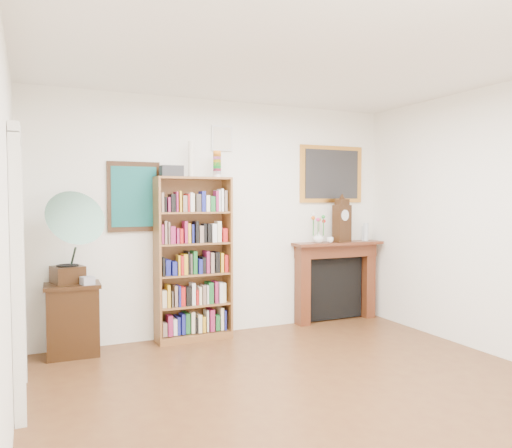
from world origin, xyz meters
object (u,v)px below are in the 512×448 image
at_px(mantel_clock, 342,221).
at_px(flower_vase, 318,237).
at_px(cd_stack, 87,281).
at_px(gramophone, 68,233).
at_px(teacup, 330,240).
at_px(bookshelf, 193,249).
at_px(side_cabinet, 73,320).
at_px(bottle_right, 364,233).
at_px(fireplace, 335,275).
at_px(bottle_left, 366,232).

distance_m(mantel_clock, flower_vase, 0.41).
bearing_deg(cd_stack, gramophone, 175.22).
bearing_deg(mantel_clock, cd_stack, 166.30).
bearing_deg(teacup, gramophone, -177.80).
relative_size(bookshelf, side_cabinet, 2.87).
relative_size(bookshelf, mantel_clock, 3.83).
height_order(side_cabinet, gramophone, gramophone).
bearing_deg(bottle_right, flower_vase, -175.58).
height_order(fireplace, bottle_left, bottle_left).
xyz_separation_m(gramophone, bottle_right, (3.79, 0.21, -0.13)).
bearing_deg(bottle_left, gramophone, -177.32).
relative_size(bookshelf, teacup, 23.38).
xyz_separation_m(teacup, bottle_left, (0.61, 0.06, 0.08)).
height_order(cd_stack, mantel_clock, mantel_clock).
bearing_deg(flower_vase, bottle_right, 4.42).
bearing_deg(bookshelf, bottle_left, 0.54).
distance_m(side_cabinet, gramophone, 0.92).
height_order(gramophone, teacup, gramophone).
relative_size(cd_stack, bottle_left, 0.50).
height_order(bookshelf, gramophone, bookshelf).
bearing_deg(cd_stack, mantel_clock, 3.08).
bearing_deg(side_cabinet, bottle_left, 3.52).
height_order(flower_vase, teacup, flower_vase).
bearing_deg(teacup, side_cabinet, -179.60).
xyz_separation_m(bookshelf, bottle_right, (2.44, 0.07, 0.11)).
bearing_deg(bottle_left, teacup, -174.84).
distance_m(fireplace, bottle_right, 0.70).
xyz_separation_m(bookshelf, bottle_left, (2.44, 0.03, 0.13)).
xyz_separation_m(fireplace, bottle_right, (0.45, -0.01, 0.54)).
distance_m(gramophone, bottle_right, 3.80).
distance_m(mantel_clock, bottle_right, 0.44).
distance_m(bottle_left, bottle_right, 0.04).
bearing_deg(flower_vase, bookshelf, -179.68).
bearing_deg(flower_vase, teacup, -12.16).
height_order(teacup, bottle_left, bottle_left).
distance_m(bookshelf, side_cabinet, 1.48).
bearing_deg(bottle_left, fireplace, 173.79).
xyz_separation_m(bookshelf, fireplace, (1.99, 0.08, -0.43)).
relative_size(fireplace, flower_vase, 8.94).
bearing_deg(cd_stack, fireplace, 4.36).
distance_m(cd_stack, flower_vase, 2.88).
distance_m(side_cabinet, bottle_right, 3.84).
bearing_deg(fireplace, bottle_right, -0.18).
distance_m(fireplace, flower_vase, 0.60).
relative_size(fireplace, gramophone, 1.32).
height_order(side_cabinet, bottle_right, bottle_right).
relative_size(bookshelf, bottle_right, 10.79).
bearing_deg(side_cabinet, flower_vase, 3.40).
height_order(bookshelf, bottle_right, bookshelf).
relative_size(cd_stack, flower_vase, 0.85).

